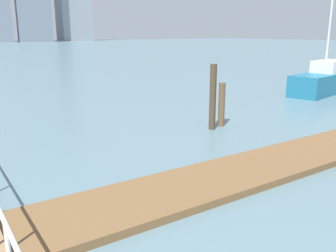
{
  "coord_description": "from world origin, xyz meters",
  "views": [
    {
      "loc": [
        -3.7,
        4.63,
        3.67
      ],
      "look_at": [
        0.33,
        10.67,
        1.79
      ],
      "focal_mm": 38.91,
      "sensor_mm": 36.0,
      "label": 1
    }
  ],
  "objects": [
    {
      "name": "dock_piling_1",
      "position": [
        5.92,
        15.24,
        0.87
      ],
      "size": [
        0.25,
        0.25,
        1.74
      ],
      "primitive_type": "cylinder",
      "color": "brown",
      "rests_on": "ground_plane"
    },
    {
      "name": "boardwalk_railing",
      "position": [
        -3.15,
        8.97,
        1.22
      ],
      "size": [
        0.06,
        27.73,
        1.08
      ],
      "color": "white",
      "rests_on": "boardwalk"
    },
    {
      "name": "dock_piling_2",
      "position": [
        5.3,
        15.07,
        1.26
      ],
      "size": [
        0.25,
        0.25,
        2.51
      ],
      "primitive_type": "cylinder",
      "color": "#473826",
      "rests_on": "ground_plane"
    },
    {
      "name": "moored_boat_2",
      "position": [
        16.75,
        17.92,
        0.82
      ],
      "size": [
        6.39,
        2.98,
        9.87
      ],
      "color": "#1E6B8C",
      "rests_on": "ground_plane"
    },
    {
      "name": "floating_dock",
      "position": [
        3.42,
        11.01,
        0.09
      ],
      "size": [
        13.84,
        2.0,
        0.18
      ],
      "primitive_type": "cube",
      "color": "brown",
      "rests_on": "ground_plane"
    },
    {
      "name": "ground_plane",
      "position": [
        0.0,
        20.0,
        0.0
      ],
      "size": [
        300.0,
        300.0,
        0.0
      ],
      "primitive_type": "plane",
      "color": "slate"
    }
  ]
}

